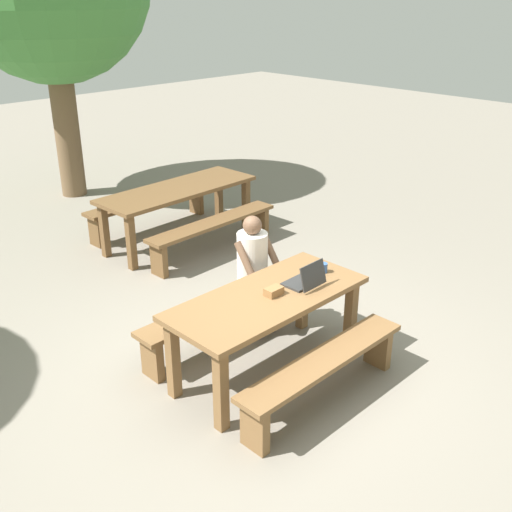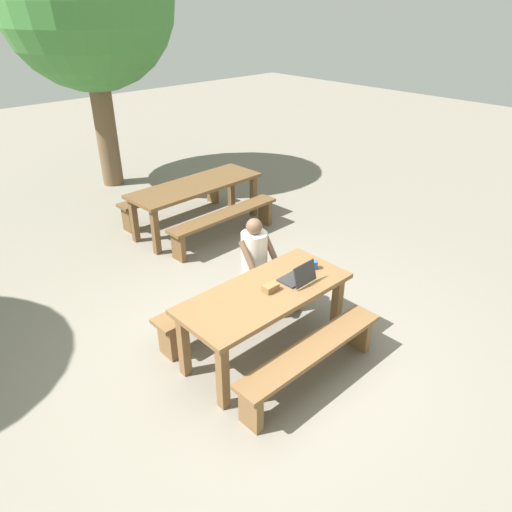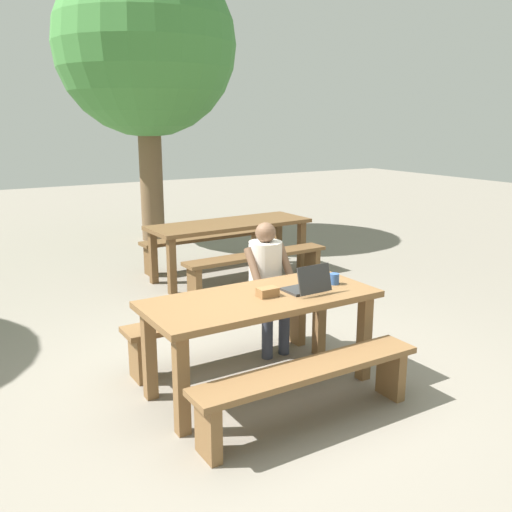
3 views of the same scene
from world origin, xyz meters
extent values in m
plane|color=gray|center=(0.00, 0.00, 0.00)|extent=(30.00, 30.00, 0.00)
cube|color=brown|center=(0.00, 0.00, 0.74)|extent=(1.81, 0.79, 0.05)
cube|color=brown|center=(-0.81, -0.30, 0.36)|extent=(0.09, 0.09, 0.72)
cube|color=brown|center=(0.81, -0.30, 0.36)|extent=(0.09, 0.09, 0.72)
cube|color=brown|center=(-0.81, 0.30, 0.36)|extent=(0.09, 0.09, 0.72)
cube|color=brown|center=(0.81, 0.30, 0.36)|extent=(0.09, 0.09, 0.72)
cube|color=brown|center=(0.00, -0.64, 0.41)|extent=(1.76, 0.30, 0.05)
cube|color=brown|center=(-0.78, -0.64, 0.19)|extent=(0.08, 0.24, 0.39)
cube|color=brown|center=(0.78, -0.64, 0.19)|extent=(0.08, 0.24, 0.39)
cube|color=brown|center=(0.00, 0.64, 0.41)|extent=(1.76, 0.30, 0.05)
cube|color=brown|center=(-0.78, 0.64, 0.19)|extent=(0.08, 0.24, 0.39)
cube|color=brown|center=(0.78, 0.64, 0.19)|extent=(0.08, 0.24, 0.39)
cube|color=#2D2D2D|center=(0.36, -0.05, 0.78)|extent=(0.31, 0.23, 0.02)
cube|color=#2D2D2D|center=(0.37, -0.19, 0.89)|extent=(0.30, 0.07, 0.21)
cube|color=black|center=(0.37, -0.18, 0.89)|extent=(0.28, 0.06, 0.19)
cube|color=olive|center=(0.04, -0.04, 0.80)|extent=(0.16, 0.10, 0.07)
cylinder|color=#335693|center=(0.68, -0.04, 0.81)|extent=(0.08, 0.08, 0.09)
cylinder|color=#333847|center=(0.35, 0.46, 0.22)|extent=(0.10, 0.10, 0.43)
cylinder|color=#333847|center=(0.53, 0.46, 0.22)|extent=(0.10, 0.10, 0.43)
cube|color=#333847|center=(0.44, 0.55, 0.47)|extent=(0.28, 0.28, 0.12)
cylinder|color=silver|center=(0.44, 0.64, 0.77)|extent=(0.30, 0.30, 0.51)
cylinder|color=brown|center=(0.27, 0.54, 0.79)|extent=(0.07, 0.32, 0.41)
cylinder|color=brown|center=(0.61, 0.54, 0.79)|extent=(0.07, 0.32, 0.41)
sphere|color=brown|center=(0.44, 0.64, 1.11)|extent=(0.18, 0.18, 0.18)
cube|color=brown|center=(1.36, 2.97, 0.73)|extent=(2.20, 0.84, 0.05)
cube|color=brown|center=(0.38, 2.66, 0.35)|extent=(0.09, 0.09, 0.70)
cube|color=brown|center=(2.36, 2.72, 0.35)|extent=(0.09, 0.09, 0.70)
cube|color=brown|center=(0.36, 3.23, 0.35)|extent=(0.09, 0.09, 0.70)
cube|color=brown|center=(2.34, 3.29, 0.35)|extent=(0.09, 0.09, 0.70)
cube|color=brown|center=(1.38, 2.31, 0.43)|extent=(1.97, 0.36, 0.05)
cube|color=brown|center=(0.50, 2.28, 0.20)|extent=(0.09, 0.24, 0.41)
cube|color=brown|center=(2.26, 2.34, 0.20)|extent=(0.09, 0.24, 0.41)
cube|color=brown|center=(1.34, 3.64, 0.43)|extent=(1.97, 0.36, 0.05)
cube|color=brown|center=(0.46, 3.61, 0.20)|extent=(0.09, 0.24, 0.41)
cube|color=brown|center=(2.22, 3.67, 0.20)|extent=(0.09, 0.24, 0.41)
cylinder|color=brown|center=(1.37, 5.83, 1.19)|extent=(0.39, 0.39, 2.38)
camera|label=1|loc=(-3.28, -3.18, 3.16)|focal=42.56mm
camera|label=2|loc=(-2.76, -2.83, 3.32)|focal=33.29mm
camera|label=3|loc=(-2.17, -3.49, 2.09)|focal=39.44mm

